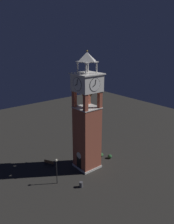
{
  "coord_description": "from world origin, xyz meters",
  "views": [
    {
      "loc": [
        25.29,
        -20.5,
        20.0
      ],
      "look_at": [
        0.0,
        0.0,
        9.37
      ],
      "focal_mm": 36.38,
      "sensor_mm": 36.0,
      "label": 1
    }
  ],
  "objects_px": {
    "clock_tower": "(87,123)",
    "park_bench": "(49,163)",
    "trash_bin": "(81,185)",
    "lamp_post": "(56,167)"
  },
  "relations": [
    {
      "from": "clock_tower",
      "to": "park_bench",
      "type": "bearing_deg",
      "value": -132.26
    },
    {
      "from": "park_bench",
      "to": "trash_bin",
      "type": "relative_size",
      "value": 2.01
    },
    {
      "from": "park_bench",
      "to": "trash_bin",
      "type": "height_order",
      "value": "park_bench"
    },
    {
      "from": "trash_bin",
      "to": "clock_tower",
      "type": "bearing_deg",
      "value": 132.17
    },
    {
      "from": "park_bench",
      "to": "lamp_post",
      "type": "relative_size",
      "value": 0.41
    },
    {
      "from": "clock_tower",
      "to": "trash_bin",
      "type": "distance_m",
      "value": 9.1
    },
    {
      "from": "clock_tower",
      "to": "lamp_post",
      "type": "relative_size",
      "value": 4.67
    },
    {
      "from": "lamp_post",
      "to": "trash_bin",
      "type": "xyz_separation_m",
      "value": [
        2.85,
        2.16,
        -2.33
      ]
    },
    {
      "from": "clock_tower",
      "to": "trash_bin",
      "type": "height_order",
      "value": "clock_tower"
    },
    {
      "from": "lamp_post",
      "to": "clock_tower",
      "type": "bearing_deg",
      "value": 97.75
    }
  ]
}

